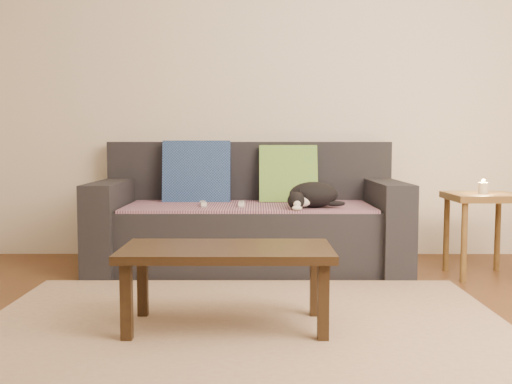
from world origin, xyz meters
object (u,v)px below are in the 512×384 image
(sofa, at_px, (249,222))
(cat, at_px, (312,195))
(wii_remote_b, at_px, (203,204))
(coffee_table, at_px, (227,257))
(wii_remote_a, at_px, (242,204))
(side_table, at_px, (482,208))

(sofa, bearing_deg, cat, -34.18)
(wii_remote_b, xyz_separation_m, coffee_table, (0.22, -1.26, -0.12))
(wii_remote_b, bearing_deg, coffee_table, -179.73)
(wii_remote_a, distance_m, wii_remote_b, 0.26)
(side_table, relative_size, coffee_table, 0.56)
(sofa, distance_m, coffee_table, 1.46)
(sofa, height_order, coffee_table, sofa)
(cat, distance_m, wii_remote_b, 0.73)
(cat, height_order, coffee_table, cat)
(cat, relative_size, wii_remote_a, 2.60)
(sofa, bearing_deg, wii_remote_b, -147.14)
(wii_remote_a, distance_m, coffee_table, 1.26)
(wii_remote_b, bearing_deg, side_table, -104.51)
(wii_remote_a, height_order, wii_remote_b, same)
(side_table, bearing_deg, wii_remote_a, 174.47)
(cat, bearing_deg, wii_remote_a, 159.50)
(sofa, xyz_separation_m, side_table, (1.51, -0.35, 0.14))
(coffee_table, bearing_deg, wii_remote_b, 99.95)
(cat, relative_size, wii_remote_b, 2.60)
(cat, xyz_separation_m, side_table, (1.09, -0.07, -0.08))
(coffee_table, bearing_deg, side_table, 34.84)
(sofa, bearing_deg, coffee_table, -93.25)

